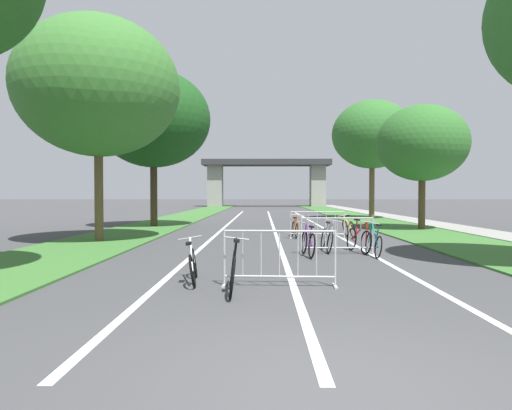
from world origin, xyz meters
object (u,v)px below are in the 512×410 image
tree_left_pine_far (153,119)px  bicycle_purple_4 (308,243)px  bicycle_silver_1 (327,239)px  bicycle_red_7 (358,239)px  tree_right_oak_near (372,135)px  bicycle_teal_0 (374,243)px  bicycle_black_3 (233,271)px  bicycle_yellow_5 (349,228)px  crowd_barrier_third (317,225)px  bicycle_orange_2 (295,228)px  crowd_barrier_nearest (279,259)px  bicycle_white_6 (193,265)px  tree_right_maple_mid (422,143)px  tree_left_oak_mid (98,88)px  crowd_barrier_second (337,236)px

tree_left_pine_far → bicycle_purple_4: (6.92, -10.99, -5.24)m
bicycle_silver_1 → bicycle_red_7: (0.90, -0.23, -0.00)m
tree_right_oak_near → bicycle_teal_0: size_ratio=4.91×
bicycle_black_3 → bicycle_yellow_5: (3.93, 10.10, -0.00)m
crowd_barrier_third → bicycle_teal_0: (0.95, -4.96, -0.16)m
bicycle_teal_0 → bicycle_silver_1: size_ratio=0.94×
bicycle_silver_1 → bicycle_black_3: 6.23m
bicycle_black_3 → bicycle_purple_4: 5.02m
bicycle_teal_0 → bicycle_red_7: size_ratio=0.98×
bicycle_orange_2 → bicycle_yellow_5: (2.13, -0.04, 0.02)m
crowd_barrier_third → bicycle_teal_0: crowd_barrier_third is taller
tree_right_oak_near → bicycle_black_3: bearing=-109.1°
crowd_barrier_nearest → bicycle_white_6: crowd_barrier_nearest is taller
tree_right_maple_mid → bicycle_teal_0: size_ratio=3.61×
tree_left_oak_mid → crowd_barrier_nearest: 11.05m
tree_left_oak_mid → tree_right_maple_mid: tree_left_oak_mid is taller
crowd_barrier_second → bicycle_orange_2: 5.08m
tree_left_pine_far → bicycle_teal_0: size_ratio=4.93×
bicycle_silver_1 → bicycle_black_3: (-2.45, -5.73, -0.00)m
tree_right_oak_near → bicycle_white_6: size_ratio=4.91×
tree_left_oak_mid → tree_right_oak_near: (13.34, 14.91, 0.27)m
bicycle_teal_0 → tree_right_oak_near: bearing=75.7°
bicycle_black_3 → bicycle_purple_4: bicycle_black_3 is taller
bicycle_purple_4 → bicycle_white_6: (-2.62, -3.76, -0.03)m
bicycle_teal_0 → bicycle_yellow_5: (0.33, 5.36, 0.02)m
bicycle_teal_0 → bicycle_yellow_5: bicycle_teal_0 is taller
crowd_barrier_third → bicycle_teal_0: bearing=-79.1°
bicycle_white_6 → tree_left_pine_far: bearing=99.6°
crowd_barrier_nearest → bicycle_white_6: bearing=168.2°
bicycle_silver_1 → bicycle_purple_4: bicycle_silver_1 is taller
bicycle_red_7 → tree_right_oak_near: bearing=-116.7°
bicycle_white_6 → bicycle_red_7: size_ratio=0.98×
crowd_barrier_third → bicycle_red_7: 4.25m
crowd_barrier_third → bicycle_white_6: bearing=-111.7°
tree_right_oak_near → bicycle_silver_1: size_ratio=4.63×
bicycle_black_3 → bicycle_red_7: bearing=55.3°
tree_left_pine_far → bicycle_black_3: bearing=-71.8°
tree_left_pine_far → crowd_barrier_second: tree_left_pine_far is taller
bicycle_yellow_5 → bicycle_orange_2: bearing=173.7°
bicycle_white_6 → tree_right_oak_near: bearing=61.7°
tree_right_maple_mid → bicycle_red_7: 10.30m
crowd_barrier_second → bicycle_silver_1: size_ratio=1.22×
crowd_barrier_second → tree_right_maple_mid: bearing=57.8°
tree_right_oak_near → bicycle_teal_0: 19.73m
tree_left_pine_far → bicycle_black_3: (5.15, -15.68, -5.23)m
tree_left_pine_far → bicycle_silver_1: (7.60, -9.95, -5.23)m
bicycle_teal_0 → crowd_barrier_nearest: bearing=-124.6°
crowd_barrier_third → bicycle_silver_1: bearing=-92.9°
tree_right_oak_near → bicycle_purple_4: tree_right_oak_near is taller
bicycle_teal_0 → bicycle_purple_4: size_ratio=0.99×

